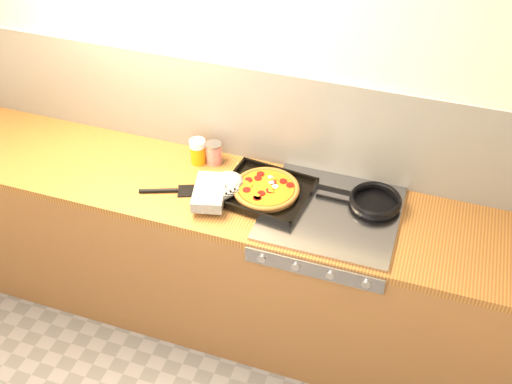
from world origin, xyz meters
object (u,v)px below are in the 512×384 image
(tomato_can, at_px, (214,153))
(pizza_on_tray, at_px, (251,189))
(frying_pan, at_px, (374,201))
(juice_glass, at_px, (198,151))

(tomato_can, bearing_deg, pizza_on_tray, -36.15)
(frying_pan, height_order, juice_glass, juice_glass)
(frying_pan, height_order, tomato_can, tomato_can)
(pizza_on_tray, relative_size, tomato_can, 4.74)
(frying_pan, relative_size, juice_glass, 3.03)
(pizza_on_tray, bearing_deg, tomato_can, 143.85)
(frying_pan, bearing_deg, pizza_on_tray, -168.76)
(pizza_on_tray, relative_size, juice_glass, 4.13)
(juice_glass, bearing_deg, tomato_can, 18.10)
(pizza_on_tray, xyz_separation_m, frying_pan, (0.55, 0.11, -0.01))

